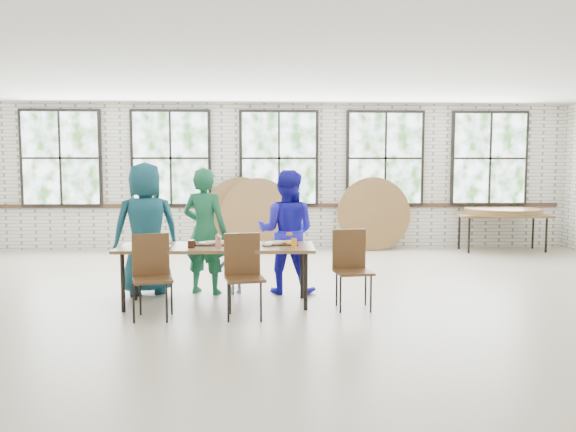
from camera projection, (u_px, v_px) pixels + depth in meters
name	position (u px, v px, depth m)	size (l,w,h in m)	color
room	(279.00, 161.00, 11.50)	(12.00, 12.00, 12.00)	#B9AB93
dining_table	(217.00, 250.00, 6.92)	(2.42, 0.87, 0.74)	brown
chair_near_left	(152.00, 269.00, 6.39)	(0.51, 0.50, 0.95)	#4D3119
chair_near_right	(243.00, 268.00, 6.43)	(0.49, 0.48, 0.95)	#4D3119
chair_spare	(351.00, 262.00, 6.82)	(0.47, 0.46, 0.95)	#4D3119
adult_teal	(146.00, 229.00, 7.50)	(0.87, 0.56, 1.77)	#184E5D
adult_green	(205.00, 231.00, 7.54)	(0.62, 0.41, 1.70)	#1A613E
toddler	(235.00, 263.00, 7.60)	(0.53, 0.31, 0.82)	#152743
adult_blue	(287.00, 232.00, 7.59)	(0.81, 0.63, 1.67)	#1E1CC5
storage_table	(502.00, 217.00, 11.33)	(1.85, 0.87, 0.74)	brown
tabletop_clutter	(225.00, 244.00, 6.90)	(1.99, 0.61, 0.11)	black
round_tops_stacked	(503.00, 211.00, 11.32)	(1.50, 1.50, 0.13)	brown
round_tops_leaning	(291.00, 214.00, 11.40)	(4.21, 0.40, 1.49)	brown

